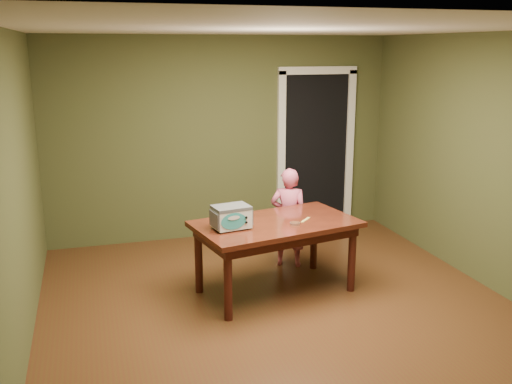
# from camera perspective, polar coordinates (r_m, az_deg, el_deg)

# --- Properties ---
(floor) EXTENTS (5.00, 5.00, 0.00)m
(floor) POSITION_cam_1_polar(r_m,az_deg,el_deg) (5.50, 2.94, -12.15)
(floor) COLOR #4E2716
(floor) RESTS_ON ground
(room_shell) EXTENTS (4.52, 5.02, 2.61)m
(room_shell) POSITION_cam_1_polar(r_m,az_deg,el_deg) (4.98, 3.19, 5.71)
(room_shell) COLOR #434625
(room_shell) RESTS_ON ground
(doorway) EXTENTS (1.10, 0.66, 2.25)m
(doorway) POSITION_cam_1_polar(r_m,az_deg,el_deg) (8.11, 5.16, 4.36)
(doorway) COLOR black
(doorway) RESTS_ON ground
(dining_table) EXTENTS (1.75, 1.20, 0.75)m
(dining_table) POSITION_cam_1_polar(r_m,az_deg,el_deg) (5.75, 1.99, -3.94)
(dining_table) COLOR #3D170D
(dining_table) RESTS_ON floor
(toy_oven) EXTENTS (0.40, 0.30, 0.23)m
(toy_oven) POSITION_cam_1_polar(r_m,az_deg,el_deg) (5.47, -2.49, -2.44)
(toy_oven) COLOR #4C4F54
(toy_oven) RESTS_ON dining_table
(baking_pan) EXTENTS (0.10, 0.10, 0.02)m
(baking_pan) POSITION_cam_1_polar(r_m,az_deg,el_deg) (5.64, 3.93, -3.14)
(baking_pan) COLOR silver
(baking_pan) RESTS_ON dining_table
(spatula) EXTENTS (0.14, 0.15, 0.01)m
(spatula) POSITION_cam_1_polar(r_m,az_deg,el_deg) (5.79, 4.98, -2.78)
(spatula) COLOR #E1CF62
(spatula) RESTS_ON dining_table
(child) EXTENTS (0.49, 0.42, 1.14)m
(child) POSITION_cam_1_polar(r_m,az_deg,el_deg) (6.48, 3.29, -2.56)
(child) COLOR #D4577A
(child) RESTS_ON floor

